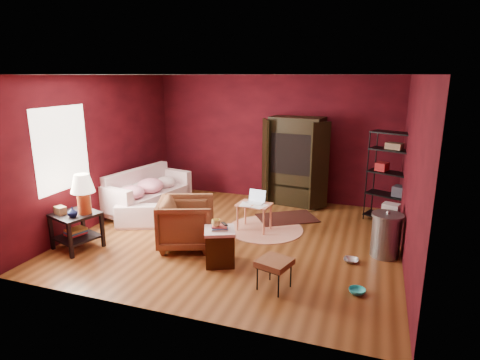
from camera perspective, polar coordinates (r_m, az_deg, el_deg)
The scene contains 18 objects.
room at distance 6.78m, azimuth -0.91°, elevation 2.88°, with size 5.54×5.04×2.84m.
sofa at distance 8.61m, azimuth -13.12°, elevation -1.59°, with size 2.20×0.64×0.86m, color silver.
armchair at distance 6.75m, azimuth -7.61°, elevation -5.72°, with size 0.88×0.82×0.91m, color black.
pet_bowl_steel at distance 6.48m, azimuth 15.55°, elevation -10.28°, with size 0.23×0.06×0.23m, color #B9BBC1.
pet_bowl_turquoise at distance 5.66m, azimuth 16.37°, elevation -14.28°, with size 0.22×0.07×0.22m, color #29BEC1.
vase at distance 6.92m, azimuth -22.73°, elevation -4.24°, with size 0.16×0.17×0.16m, color #0C143D.
mug at distance 5.97m, azimuth -3.43°, elevation -5.97°, with size 0.13×0.11×0.13m, color #E4CF6F.
side_table at distance 7.02m, azimuth -21.86°, elevation -3.24°, with size 0.81×0.81×1.26m.
sofa_cushions at distance 8.60m, azimuth -13.14°, elevation -1.85°, with size 1.14×2.05×0.81m.
hamper at distance 6.15m, azimuth -2.89°, elevation -9.33°, with size 0.60×0.60×0.64m.
footstool at distance 5.46m, azimuth 4.92°, elevation -11.78°, with size 0.51×0.51×0.42m.
rug_round at distance 7.55m, azimuth 3.58°, elevation -6.96°, with size 1.45×1.45×0.01m.
rug_oriental at distance 8.13m, azimuth 6.69°, elevation -5.37°, with size 1.36×1.25×0.01m.
laptop_desk at distance 7.36m, azimuth 2.07°, elevation -3.78°, with size 0.64×0.52×0.74m.
tv_armoire at distance 8.82m, azimuth 7.89°, elevation 2.89°, with size 1.51×0.93×1.93m.
wire_shelving at distance 8.16m, azimuth 20.84°, elevation 0.83°, with size 0.94×0.68×1.77m.
small_stand at distance 7.12m, azimuth 20.60°, elevation -4.61°, with size 0.46×0.46×0.74m.
trash_can at distance 6.76m, azimuth 20.04°, elevation -7.34°, with size 0.54×0.54×0.76m.
Camera 1 is at (2.23, -6.25, 2.80)m, focal length 30.00 mm.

